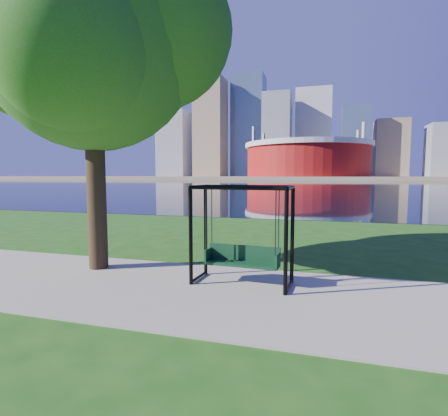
% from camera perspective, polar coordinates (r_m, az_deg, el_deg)
% --- Properties ---
extents(ground, '(900.00, 900.00, 0.00)m').
position_cam_1_polar(ground, '(7.81, -0.89, -12.57)').
color(ground, '#1E5114').
rests_on(ground, ground).
extents(path, '(120.00, 4.00, 0.03)m').
position_cam_1_polar(path, '(7.35, -2.07, -13.60)').
color(path, '#9E937F').
rests_on(path, ground).
extents(river, '(900.00, 180.00, 0.02)m').
position_cam_1_polar(river, '(109.15, 15.10, 3.82)').
color(river, black).
rests_on(river, ground).
extents(far_bank, '(900.00, 228.00, 2.00)m').
position_cam_1_polar(far_bank, '(313.12, 15.88, 4.80)').
color(far_bank, '#937F60').
rests_on(far_bank, ground).
extents(stadium, '(83.00, 83.00, 32.00)m').
position_cam_1_polar(stadium, '(242.70, 13.45, 7.91)').
color(stadium, maroon).
rests_on(stadium, far_bank).
extents(skyline, '(392.00, 66.00, 96.50)m').
position_cam_1_polar(skyline, '(328.28, 15.29, 10.93)').
color(skyline, gray).
rests_on(skyline, far_bank).
extents(swing, '(2.19, 1.04, 2.19)m').
position_cam_1_polar(swing, '(7.65, 2.99, -4.77)').
color(swing, black).
rests_on(swing, ground).
extents(park_tree, '(6.66, 6.01, 8.27)m').
position_cam_1_polar(park_tree, '(10.08, -20.90, 24.34)').
color(park_tree, black).
rests_on(park_tree, ground).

